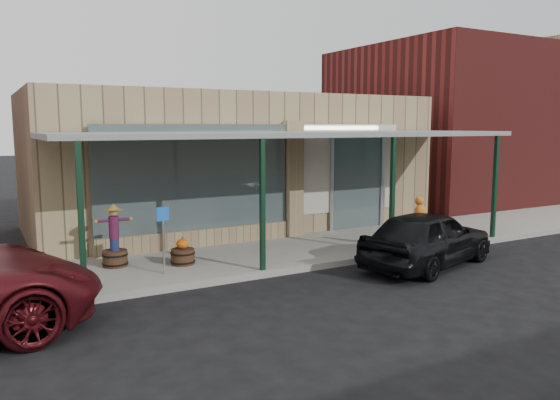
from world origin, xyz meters
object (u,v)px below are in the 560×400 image
barrel_scarecrow (115,245)px  parked_sedan (428,238)px  barrel_pumpkin (183,255)px  handicap_sign (163,231)px

barrel_scarecrow → parked_sedan: (6.47, -2.98, 0.05)m
barrel_scarecrow → barrel_pumpkin: (1.37, -0.57, -0.25)m
barrel_pumpkin → handicap_sign: (-0.61, -0.56, 0.70)m
barrel_pumpkin → parked_sedan: (5.10, -2.41, 0.30)m
barrel_pumpkin → barrel_scarecrow: bearing=157.6°
barrel_pumpkin → parked_sedan: parked_sedan is taller
barrel_pumpkin → parked_sedan: bearing=-25.3°
handicap_sign → parked_sedan: 6.01m
handicap_sign → parked_sedan: size_ratio=0.34×
barrel_scarecrow → parked_sedan: barrel_scarecrow is taller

